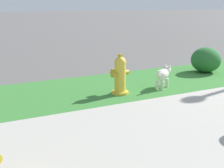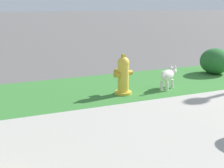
% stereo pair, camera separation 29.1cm
% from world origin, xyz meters
% --- Properties ---
extents(fire_hydrant_mid_block, '(0.39, 0.36, 0.71)m').
position_xyz_m(fire_hydrant_mid_block, '(-4.90, 1.81, 0.34)').
color(fire_hydrant_mid_block, gold).
rests_on(fire_hydrant_mid_block, ground).
extents(small_white_dog, '(0.48, 0.39, 0.44)m').
position_xyz_m(small_white_dog, '(-3.97, 1.80, 0.26)').
color(small_white_dog, silver).
rests_on(small_white_dog, ground).
extents(shrub_bush_mid_verge, '(0.68, 0.68, 0.58)m').
position_xyz_m(shrub_bush_mid_verge, '(-2.28, 2.47, 0.29)').
color(shrub_bush_mid_verge, '#28662D').
rests_on(shrub_bush_mid_verge, ground).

